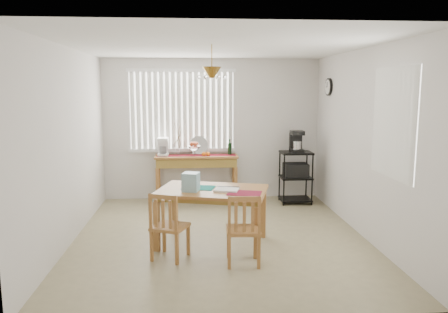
{
  "coord_description": "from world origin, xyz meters",
  "views": [
    {
      "loc": [
        -0.38,
        -5.85,
        2.04
      ],
      "look_at": [
        0.1,
        0.55,
        1.05
      ],
      "focal_mm": 35.0,
      "sensor_mm": 36.0,
      "label": 1
    }
  ],
  "objects": [
    {
      "name": "wire_cart",
      "position": [
        1.49,
        1.75,
        0.56
      ],
      "size": [
        0.55,
        0.44,
        0.93
      ],
      "color": "black",
      "rests_on": "ground"
    },
    {
      "name": "chair_right",
      "position": [
        0.21,
        -1.0,
        0.42
      ],
      "size": [
        0.42,
        0.42,
        0.86
      ],
      "color": "#A46D37",
      "rests_on": "ground"
    },
    {
      "name": "chair_left",
      "position": [
        -0.67,
        -0.77,
        0.41
      ],
      "size": [
        0.51,
        0.51,
        0.84
      ],
      "color": "#A46D37",
      "rests_on": "ground"
    },
    {
      "name": "table_items",
      "position": [
        -0.28,
        -0.35,
        0.83
      ],
      "size": [
        1.05,
        0.76,
        0.24
      ],
      "color": "#167D74",
      "rests_on": "dining_table"
    },
    {
      "name": "room_shell",
      "position": [
        0.0,
        0.02,
        1.69
      ],
      "size": [
        4.2,
        4.7,
        2.7
      ],
      "color": "silver",
      "rests_on": "ground"
    },
    {
      "name": "cart_items",
      "position": [
        1.49,
        1.76,
        1.11
      ],
      "size": [
        0.22,
        0.26,
        0.38
      ],
      "color": "black",
      "rests_on": "wire_cart"
    },
    {
      "name": "ground",
      "position": [
        0.0,
        0.0,
        -0.01
      ],
      "size": [
        4.0,
        4.5,
        0.01
      ],
      "primitive_type": "cube",
      "color": "#988D67"
    },
    {
      "name": "dining_table",
      "position": [
        -0.12,
        -0.27,
        0.66
      ],
      "size": [
        1.58,
        1.23,
        0.75
      ],
      "color": "#A46D37",
      "rests_on": "ground"
    },
    {
      "name": "sideboard_items",
      "position": [
        -0.54,
        2.03,
        0.98
      ],
      "size": [
        1.43,
        0.36,
        0.65
      ],
      "color": "maroon",
      "rests_on": "sideboard"
    },
    {
      "name": "sideboard",
      "position": [
        -0.28,
        2.02,
        0.64
      ],
      "size": [
        1.51,
        0.42,
        0.85
      ],
      "color": "#A46D37",
      "rests_on": "ground"
    }
  ]
}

